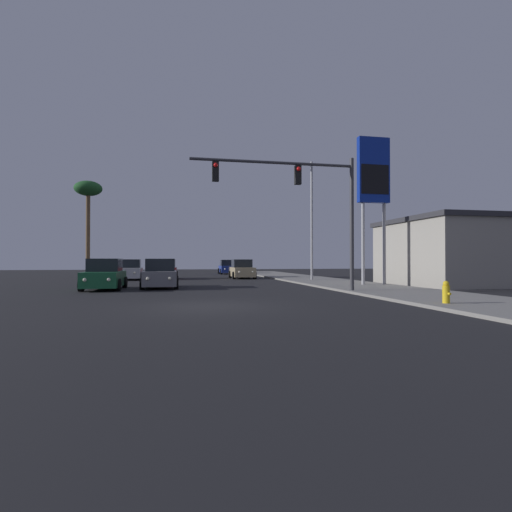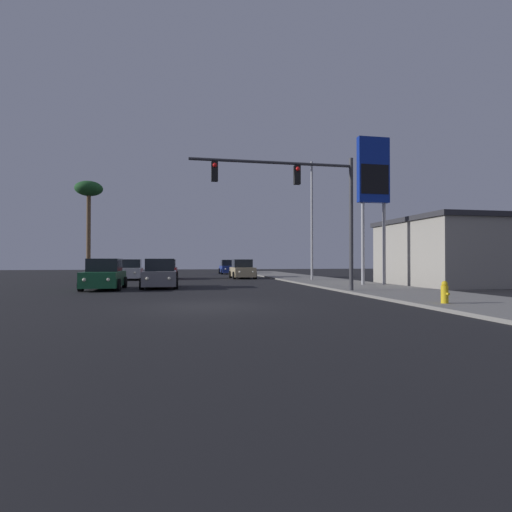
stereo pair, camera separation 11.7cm
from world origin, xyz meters
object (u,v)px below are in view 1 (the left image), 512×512
Objects in this scene: palm_tree_mid at (88,194)px; car_grey at (160,275)px; car_green at (105,275)px; car_tan at (242,270)px; car_red at (166,270)px; traffic_light_mast at (307,194)px; fire_hydrant at (446,292)px; gas_station_sign at (373,178)px; car_silver at (130,270)px; car_blue at (228,268)px; street_lamp at (310,214)px.

car_grey is at bearing -63.97° from palm_tree_mid.
car_green is (-2.94, -0.71, 0.00)m from car_grey.
car_grey is at bearing -166.67° from car_green.
car_tan is 15.34m from car_green.
traffic_light_mast is (7.10, -16.83, 4.00)m from car_red.
traffic_light_mast is 10.52× the size of fire_hydrant.
car_tan is 15.32m from palm_tree_mid.
fire_hydrant is 0.09× the size of palm_tree_mid.
gas_station_sign reaches higher than traffic_light_mast.
car_grey is 3.02m from car_green.
gas_station_sign is at bearing 74.98° from fire_hydrant.
traffic_light_mast is at bearing 119.69° from car_silver.
car_tan is at bearing -128.62° from car_green.
traffic_light_mast is at bearing -143.54° from gas_station_sign.
car_grey is at bearing 75.02° from car_blue.
car_grey is at bearing -154.14° from street_lamp.
street_lamp reaches higher than car_silver.
fire_hydrant is at bearing 96.32° from car_blue.
car_green is at bearing -75.07° from palm_tree_mid.
car_tan is 12.11m from car_blue.
car_silver and car_blue have the same top height.
traffic_light_mast is at bearing 92.16° from car_tan.
gas_station_sign is 24.85m from palm_tree_mid.
palm_tree_mid is (-3.95, 14.81, 6.78)m from car_green.
car_grey is 15.25m from fire_hydrant.
traffic_light_mast is (9.93, -16.04, 4.00)m from car_silver.
car_tan is (9.44, 0.61, 0.00)m from car_silver.
car_tan is at bearing 116.33° from gas_station_sign.
car_red is at bearing 113.38° from fire_hydrant.
car_tan is 15.08m from gas_station_sign.
car_blue is 25.95m from gas_station_sign.
gas_station_sign is 11.84× the size of fire_hydrant.
palm_tree_mid is (-6.88, 14.09, 6.78)m from car_grey.
car_silver and car_green have the same top height.
car_tan is 0.48× the size of street_lamp.
palm_tree_mid is at bearing 125.69° from traffic_light_mast.
car_grey is 17.09m from palm_tree_mid.
car_grey is 9.71m from traffic_light_mast.
car_blue is 0.48× the size of gas_station_sign.
car_silver is at bearing 119.89° from fire_hydrant.
car_silver and car_tan have the same top height.
car_red is (-0.04, 11.51, 0.00)m from car_grey.
car_tan is 13.10m from car_grey.
car_tan is 1.00× the size of car_green.
car_blue is 19.13m from street_lamp.
street_lamp reaches higher than palm_tree_mid.
street_lamp is at bearing 103.74° from car_blue.
car_tan and car_red have the same top height.
traffic_light_mast reaches higher than car_tan.
car_silver is at bearing 17.04° from car_red.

